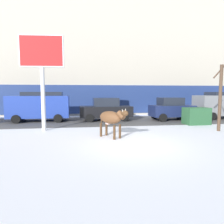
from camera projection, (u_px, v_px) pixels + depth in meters
ground_plane at (133, 145)px, 8.75m from camera, size 120.00×120.00×0.00m
road_strip at (110, 121)px, 16.31m from camera, size 60.00×5.60×0.01m
building_facade at (101, 55)px, 22.72m from camera, size 44.00×6.10×13.00m
cow_brown at (111, 118)px, 10.17m from camera, size 1.46×1.77×1.54m
billboard at (42, 57)px, 11.72m from camera, size 2.53×0.40×5.56m
car_blue_van at (40, 106)px, 15.98m from camera, size 4.65×2.21×2.32m
car_black_sedan at (106, 109)px, 16.55m from camera, size 4.24×2.07×1.84m
car_navy_hatchback at (171, 109)px, 16.76m from camera, size 3.54×1.99×1.86m
car_grey_van at (222, 104)px, 17.80m from camera, size 4.65×2.21×2.32m
pedestrian_near_billboard at (110, 107)px, 19.44m from camera, size 0.36×0.24×1.73m
bare_tree_right_lot at (220, 96)px, 11.85m from camera, size 0.80×0.98×3.92m
dumpster at (196, 116)px, 14.52m from camera, size 1.74×1.16×1.20m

